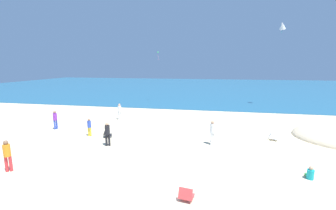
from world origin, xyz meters
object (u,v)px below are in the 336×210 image
object	(u,v)px
person_4	(107,132)
person_5	(120,110)
person_2	(310,174)
person_7	(55,119)
beach_chair_far_left	(107,134)
person_3	(89,126)
beach_chair_mid_beach	(272,137)
kite_white	(282,26)
person_1	(7,154)
person_0	(212,131)
beach_chair_far_right	(186,195)
kite_green	(158,52)

from	to	relation	value
person_4	person_5	world-z (taller)	person_4
person_2	person_7	size ratio (longest dim) A/B	0.41
beach_chair_far_left	person_4	world-z (taller)	person_4
person_3	person_7	world-z (taller)	person_7
beach_chair_mid_beach	kite_white	bearing A→B (deg)	92.30
person_2	person_3	bearing A→B (deg)	77.27
beach_chair_far_left	person_2	bearing A→B (deg)	-46.85
person_1	person_4	xyz separation A→B (m)	(3.45, 4.45, -0.01)
person_0	beach_chair_far_right	bearing A→B (deg)	111.35
beach_chair_mid_beach	person_0	distance (m)	4.89
beach_chair_mid_beach	kite_green	xyz separation A→B (m)	(-12.38, 15.12, 7.13)
person_4	beach_chair_far_left	bearing A→B (deg)	-179.11
person_3	kite_green	world-z (taller)	kite_green
person_2	person_7	distance (m)	18.91
beach_chair_far_right	kite_green	bearing A→B (deg)	25.44
beach_chair_far_right	person_5	size ratio (longest dim) A/B	0.40
beach_chair_mid_beach	beach_chair_far_right	distance (m)	10.31
person_1	person_4	distance (m)	5.64
person_1	person_2	xyz separation A→B (m)	(15.32, 2.18, -0.74)
person_4	person_7	xyz separation A→B (m)	(-6.32, 2.88, -0.03)
person_1	kite_green	bearing A→B (deg)	-38.59
kite_white	person_0	bearing A→B (deg)	-117.55
beach_chair_mid_beach	kite_green	size ratio (longest dim) A/B	0.62
person_3	kite_green	size ratio (longest dim) A/B	1.13
beach_chair_far_left	kite_green	size ratio (longest dim) A/B	0.67
beach_chair_far_right	person_7	world-z (taller)	person_7
person_1	kite_green	size ratio (longest dim) A/B	1.36
kite_green	person_2	bearing A→B (deg)	-58.75
beach_chair_far_left	person_1	world-z (taller)	person_1
beach_chair_far_left	person_3	size ratio (longest dim) A/B	0.60
person_3	person_7	xyz separation A→B (m)	(-3.93, 1.16, 0.13)
beach_chair_far_left	kite_white	bearing A→B (deg)	14.74
person_7	kite_white	bearing A→B (deg)	57.26
person_3	person_4	world-z (taller)	person_4
beach_chair_far_right	person_4	distance (m)	8.01
person_1	kite_white	xyz separation A→B (m)	(19.01, 22.25, 9.44)
person_2	kite_green	bearing A→B (deg)	34.20
beach_chair_mid_beach	person_4	distance (m)	12.10
person_7	kite_white	xyz separation A→B (m)	(21.88, 14.91, 9.47)
beach_chair_far_left	person_0	size ratio (longest dim) A/B	0.48
person_4	kite_white	xyz separation A→B (m)	(15.56, 17.80, 9.45)
beach_chair_far_left	person_7	size ratio (longest dim) A/B	0.51
person_1	person_2	world-z (taller)	person_1
person_7	beach_chair_far_left	bearing A→B (deg)	10.82
person_0	person_5	size ratio (longest dim) A/B	1.04
beach_chair_far_right	person_2	distance (m)	6.53
person_1	person_7	xyz separation A→B (m)	(-2.86, 7.34, -0.04)
beach_chair_far_right	person_0	bearing A→B (deg)	0.38
beach_chair_far_left	person_1	distance (m)	6.71
kite_green	kite_white	bearing A→B (deg)	-2.81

